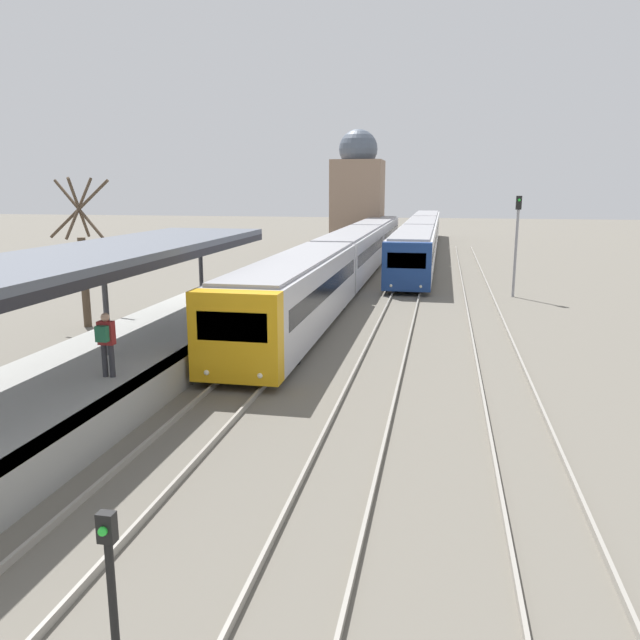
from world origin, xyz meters
TOP-DOWN VIEW (x-y plane):
  - platform_canopy at (-3.67, 14.28)m, footprint 4.00×18.03m
  - person_on_platform at (-2.61, 12.28)m, footprint 0.40×0.40m
  - train_near at (0.00, 37.06)m, footprint 2.64×45.39m
  - train_far at (3.80, 53.37)m, footprint 2.63×44.11m
  - signal_post_near at (2.04, 4.14)m, footprint 0.20×0.21m
  - signal_mast_far at (9.40, 32.38)m, footprint 0.28×0.29m
  - distant_domed_building at (-2.53, 58.64)m, footprint 4.74×4.74m
  - bare_tree_background at (-8.80, 21.44)m, footprint 2.79×1.74m

SIDE VIEW (x-z plane):
  - signal_post_near at x=2.04m, z-range 0.24..2.37m
  - train_far at x=3.80m, z-range 0.17..3.15m
  - train_near at x=0.00m, z-range 0.17..3.15m
  - person_on_platform at x=-2.61m, z-range 1.11..2.78m
  - bare_tree_background at x=-8.80m, z-range -0.21..5.88m
  - signal_mast_far at x=9.40m, z-range 0.66..5.94m
  - platform_canopy at x=-3.67m, z-range 2.36..5.43m
  - distant_domed_building at x=-2.53m, z-range -0.35..10.70m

